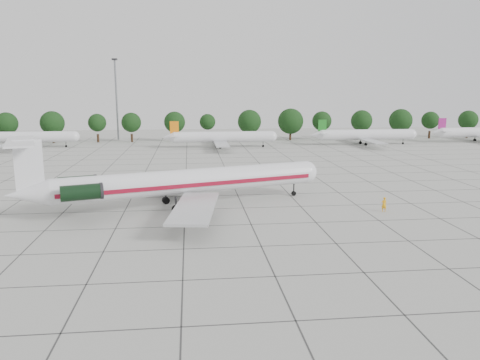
{
  "coord_description": "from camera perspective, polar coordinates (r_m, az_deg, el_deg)",
  "views": [
    {
      "loc": [
        -7.16,
        -61.75,
        16.02
      ],
      "look_at": [
        -0.25,
        2.19,
        3.5
      ],
      "focal_mm": 35.0,
      "sensor_mm": 36.0,
      "label": 1
    }
  ],
  "objects": [
    {
      "name": "tree_line",
      "position": [
        147.16,
        -7.97,
        7.0
      ],
      "size": [
        249.86,
        8.44,
        10.22
      ],
      "color": "#332114",
      "rests_on": "ground"
    },
    {
      "name": "main_airliner",
      "position": [
        64.19,
        -7.97,
        -0.26
      ],
      "size": [
        42.44,
        32.51,
        10.15
      ],
      "rotation": [
        0.0,
        0.0,
        0.3
      ],
      "color": "silver",
      "rests_on": "ground"
    },
    {
      "name": "bg_airliner_d",
      "position": [
        141.99,
        15.13,
        5.34
      ],
      "size": [
        28.24,
        27.2,
        7.4
      ],
      "color": "silver",
      "rests_on": "ground"
    },
    {
      "name": "floodlight_mast",
      "position": [
        155.45,
        -14.85,
        10.02
      ],
      "size": [
        1.6,
        1.6,
        25.45
      ],
      "color": "slate",
      "rests_on": "ground"
    },
    {
      "name": "bg_airliner_b",
      "position": [
        143.35,
        -24.94,
        4.75
      ],
      "size": [
        28.24,
        27.2,
        7.4
      ],
      "color": "silver",
      "rests_on": "ground"
    },
    {
      "name": "bg_airliner_c",
      "position": [
        130.45,
        -2.13,
        5.24
      ],
      "size": [
        28.24,
        27.2,
        7.4
      ],
      "color": "silver",
      "rests_on": "ground"
    },
    {
      "name": "ground_crew",
      "position": [
        65.01,
        17.14,
        -2.85
      ],
      "size": [
        0.73,
        0.49,
        1.97
      ],
      "primitive_type": "imported",
      "rotation": [
        0.0,
        0.0,
        3.12
      ],
      "color": "#F8A60E",
      "rests_on": "ground"
    },
    {
      "name": "apron_joints",
      "position": [
        78.73,
        -0.82,
        -0.72
      ],
      "size": [
        170.0,
        170.0,
        0.02
      ],
      "primitive_type": "cube",
      "color": "#383838",
      "rests_on": "ground"
    },
    {
      "name": "ground",
      "position": [
        64.2,
        0.44,
        -3.43
      ],
      "size": [
        260.0,
        260.0,
        0.0
      ],
      "primitive_type": "plane",
      "color": "#ACACA5",
      "rests_on": "ground"
    }
  ]
}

